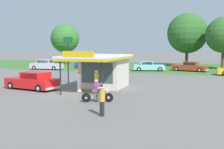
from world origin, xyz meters
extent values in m
plane|color=slate|center=(0.00, 0.00, 0.00)|extent=(300.00, 300.00, 0.00)
cube|color=#3D6B2D|center=(0.00, 30.00, 0.00)|extent=(120.00, 24.00, 0.01)
cube|color=beige|center=(1.48, 4.62, 1.43)|extent=(3.71, 3.67, 2.87)
cube|color=#384C56|center=(1.48, 2.80, 1.49)|extent=(2.97, 0.05, 1.83)
cube|color=silver|center=(1.48, 2.92, 2.95)|extent=(4.41, 7.57, 0.16)
cube|color=gold|center=(1.48, 2.92, 2.77)|extent=(4.41, 7.57, 0.18)
cube|color=gold|center=(1.48, -0.84, 3.25)|extent=(2.60, 0.08, 0.44)
cylinder|color=black|center=(3.24, -0.47, 1.43)|extent=(0.12, 0.12, 2.87)
cylinder|color=black|center=(-0.27, -0.47, 1.43)|extent=(0.12, 0.12, 2.87)
cube|color=slate|center=(0.73, 0.88, 0.05)|extent=(0.44, 0.44, 0.10)
cylinder|color=silver|center=(0.73, 0.88, 0.85)|extent=(0.34, 0.34, 1.49)
cube|color=white|center=(0.73, 0.70, 0.92)|extent=(0.22, 0.02, 0.28)
sphere|color=orange|center=(0.73, 0.88, 1.73)|extent=(0.26, 0.26, 0.26)
cube|color=slate|center=(2.24, 0.88, 0.05)|extent=(0.44, 0.44, 0.10)
cylinder|color=yellow|center=(2.24, 0.88, 0.88)|extent=(0.34, 0.34, 1.56)
cube|color=white|center=(2.24, 0.70, 0.96)|extent=(0.22, 0.02, 0.28)
sphere|color=white|center=(2.24, 0.88, 1.80)|extent=(0.26, 0.26, 0.26)
cylinder|color=black|center=(4.28, -1.87, 0.32)|extent=(0.63, 0.32, 0.64)
cylinder|color=silver|center=(4.28, -1.87, 0.32)|extent=(0.19, 0.17, 0.16)
cylinder|color=black|center=(2.84, -2.42, 0.32)|extent=(0.63, 0.32, 0.64)
cylinder|color=silver|center=(2.84, -2.42, 0.32)|extent=(0.19, 0.17, 0.16)
ellipsoid|color=black|center=(3.65, -2.11, 0.78)|extent=(0.61, 0.42, 0.24)
cube|color=#59595E|center=(3.61, -2.12, 0.42)|extent=(0.50, 0.38, 0.36)
cube|color=black|center=(3.33, -2.23, 0.72)|extent=(0.54, 0.41, 0.10)
cylinder|color=silver|center=(4.19, -1.90, 0.60)|extent=(0.37, 0.20, 0.71)
cylinder|color=silver|center=(4.08, -1.95, 0.98)|extent=(0.28, 0.67, 0.04)
sphere|color=silver|center=(4.17, -1.91, 0.82)|extent=(0.16, 0.16, 0.16)
cube|color=black|center=(2.89, -2.40, 0.44)|extent=(0.48, 0.33, 0.12)
cylinder|color=silver|center=(3.18, -2.14, 0.28)|extent=(0.69, 0.33, 0.18)
cube|color=brown|center=(3.39, -2.21, 0.78)|extent=(0.49, 0.46, 0.14)
cylinder|color=brown|center=(3.52, -1.99, 0.38)|extent=(0.19, 0.26, 0.56)
cylinder|color=brown|center=(3.64, -2.28, 0.38)|extent=(0.19, 0.26, 0.56)
cylinder|color=#8C338C|center=(3.43, -2.19, 1.09)|extent=(0.50, 0.45, 0.60)
sphere|color=tan|center=(3.49, -2.17, 1.47)|extent=(0.22, 0.22, 0.22)
cylinder|color=#8C338C|center=(3.58, -1.92, 1.18)|extent=(0.53, 0.28, 0.31)
cylinder|color=#8C338C|center=(3.73, -2.29, 1.18)|extent=(0.53, 0.28, 0.31)
cube|color=red|center=(-4.07, 1.10, 0.58)|extent=(5.13, 2.68, 0.79)
cube|color=red|center=(-3.59, 1.02, 1.27)|extent=(2.42, 2.00, 0.59)
cube|color=#283847|center=(-4.64, 1.20, 1.27)|extent=(0.29, 1.46, 0.47)
cube|color=#283847|center=(-3.73, 0.22, 1.27)|extent=(1.83, 0.34, 0.45)
cube|color=#283847|center=(-3.45, 1.82, 1.27)|extent=(1.83, 0.34, 0.45)
cube|color=silver|center=(-6.50, 1.51, 0.30)|extent=(0.42, 1.79, 0.18)
cube|color=silver|center=(-1.63, 0.69, 0.30)|extent=(0.42, 1.79, 0.18)
sphere|color=white|center=(-6.61, 0.92, 0.62)|extent=(0.18, 0.18, 0.18)
sphere|color=white|center=(-6.41, 2.11, 0.62)|extent=(0.18, 0.18, 0.18)
cylinder|color=black|center=(-5.85, 0.51, 0.33)|extent=(0.68, 0.31, 0.66)
cylinder|color=silver|center=(-5.85, 0.51, 0.33)|extent=(0.33, 0.27, 0.30)
cylinder|color=black|center=(-5.56, 2.25, 0.33)|extent=(0.68, 0.31, 0.66)
cylinder|color=silver|center=(-5.56, 2.25, 0.33)|extent=(0.33, 0.27, 0.30)
cylinder|color=black|center=(-2.58, -0.05, 0.33)|extent=(0.68, 0.31, 0.66)
cylinder|color=silver|center=(-2.58, -0.05, 0.33)|extent=(0.33, 0.27, 0.30)
cylinder|color=black|center=(-2.28, 1.69, 0.33)|extent=(0.68, 0.31, 0.66)
cylinder|color=silver|center=(-2.28, 1.69, 0.33)|extent=(0.33, 0.27, 0.30)
cube|color=#7AC6D1|center=(2.03, 22.14, 0.55)|extent=(4.94, 3.04, 0.74)
cube|color=#7AC6D1|center=(1.70, 22.04, 1.18)|extent=(2.28, 2.06, 0.53)
cube|color=#283847|center=(2.60, 22.31, 1.18)|extent=(0.44, 1.34, 0.42)
cube|color=#283847|center=(1.48, 22.78, 1.18)|extent=(1.56, 0.50, 0.40)
cube|color=#283847|center=(1.93, 21.30, 1.18)|extent=(1.56, 0.50, 0.40)
cube|color=silver|center=(4.27, 22.81, 0.30)|extent=(0.60, 1.66, 0.18)
cube|color=silver|center=(-0.21, 21.46, 0.30)|extent=(0.60, 1.66, 0.18)
sphere|color=white|center=(4.12, 23.36, 0.58)|extent=(0.18, 0.18, 0.18)
sphere|color=white|center=(4.45, 22.27, 0.58)|extent=(0.18, 0.18, 0.18)
cylinder|color=black|center=(3.30, 23.39, 0.33)|extent=(0.69, 0.38, 0.66)
cylinder|color=silver|center=(3.30, 23.39, 0.33)|extent=(0.35, 0.30, 0.30)
cylinder|color=black|center=(3.78, 21.79, 0.33)|extent=(0.69, 0.38, 0.66)
cylinder|color=silver|center=(3.78, 21.79, 0.33)|extent=(0.35, 0.30, 0.30)
cylinder|color=black|center=(0.29, 22.48, 0.33)|extent=(0.69, 0.38, 0.66)
cylinder|color=silver|center=(0.29, 22.48, 0.33)|extent=(0.35, 0.30, 0.30)
cylinder|color=black|center=(0.77, 20.89, 0.33)|extent=(0.69, 0.38, 0.66)
cylinder|color=silver|center=(0.77, 20.89, 0.33)|extent=(0.35, 0.30, 0.30)
cube|color=silver|center=(11.70, 19.14, 0.30)|extent=(0.25, 1.75, 0.18)
sphere|color=white|center=(11.73, 18.55, 0.57)|extent=(0.18, 0.18, 0.18)
sphere|color=white|center=(11.64, 19.73, 0.57)|extent=(0.18, 0.18, 0.18)
cylinder|color=black|center=(12.50, 20.06, 0.33)|extent=(0.67, 0.25, 0.66)
cylinder|color=silver|center=(12.50, 20.06, 0.33)|extent=(0.31, 0.24, 0.30)
cube|color=#19479E|center=(-8.41, 23.44, 0.58)|extent=(4.95, 2.11, 0.81)
cube|color=#19479E|center=(-7.97, 23.46, 1.25)|extent=(2.30, 1.77, 0.52)
cube|color=#283847|center=(-9.07, 23.42, 1.25)|extent=(0.10, 1.49, 0.41)
cube|color=#283847|center=(-7.93, 22.64, 1.25)|extent=(1.90, 0.11, 0.39)
cube|color=#283847|center=(-8.00, 24.29, 1.25)|extent=(1.90, 0.11, 0.39)
cube|color=silver|center=(-10.88, 23.34, 0.30)|extent=(0.19, 1.82, 0.18)
cube|color=silver|center=(-5.95, 23.54, 0.30)|extent=(0.19, 1.82, 0.18)
sphere|color=white|center=(-10.86, 22.73, 0.63)|extent=(0.18, 0.18, 0.18)
sphere|color=white|center=(-10.91, 23.95, 0.63)|extent=(0.18, 0.18, 0.18)
cylinder|color=black|center=(-10.03, 22.48, 0.33)|extent=(0.67, 0.23, 0.66)
cylinder|color=silver|center=(-10.03, 22.48, 0.33)|extent=(0.31, 0.23, 0.30)
cylinder|color=black|center=(-10.10, 24.27, 0.33)|extent=(0.67, 0.23, 0.66)
cylinder|color=silver|center=(-10.10, 24.27, 0.33)|extent=(0.31, 0.23, 0.30)
cylinder|color=black|center=(-6.72, 22.62, 0.33)|extent=(0.67, 0.23, 0.66)
cylinder|color=silver|center=(-6.72, 22.62, 0.33)|extent=(0.31, 0.23, 0.30)
cylinder|color=black|center=(-6.79, 24.41, 0.33)|extent=(0.67, 0.23, 0.66)
cylinder|color=silver|center=(-6.79, 24.41, 0.33)|extent=(0.31, 0.23, 0.30)
cube|color=#B7B7BC|center=(-13.92, 18.85, 0.59)|extent=(5.23, 2.15, 0.82)
cube|color=#B7B7BC|center=(-14.14, 18.83, 1.30)|extent=(2.33, 1.75, 0.60)
cube|color=#283847|center=(-13.05, 18.90, 1.30)|extent=(0.13, 1.42, 0.48)
cube|color=#283847|center=(-14.19, 19.62, 1.30)|extent=(1.89, 0.15, 0.46)
cube|color=#283847|center=(-14.09, 18.05, 1.30)|extent=(1.89, 0.15, 0.46)
cube|color=silver|center=(-11.34, 19.01, 0.30)|extent=(0.23, 1.74, 0.18)
cube|color=silver|center=(-16.50, 18.68, 0.30)|extent=(0.23, 1.74, 0.18)
sphere|color=white|center=(-11.36, 19.60, 0.63)|extent=(0.18, 0.18, 0.18)
sphere|color=white|center=(-11.29, 18.43, 0.63)|extent=(0.18, 0.18, 0.18)
cylinder|color=black|center=(-12.24, 19.81, 0.33)|extent=(0.67, 0.24, 0.66)
cylinder|color=silver|center=(-12.24, 19.81, 0.33)|extent=(0.31, 0.24, 0.30)
cylinder|color=black|center=(-12.13, 18.11, 0.33)|extent=(0.67, 0.24, 0.66)
cylinder|color=silver|center=(-12.13, 18.11, 0.33)|extent=(0.31, 0.24, 0.30)
cylinder|color=black|center=(-15.71, 19.58, 0.33)|extent=(0.67, 0.24, 0.66)
cylinder|color=silver|center=(-15.71, 19.58, 0.33)|extent=(0.31, 0.24, 0.30)
cylinder|color=black|center=(-15.60, 17.88, 0.33)|extent=(0.67, 0.24, 0.66)
cylinder|color=silver|center=(-15.60, 17.88, 0.33)|extent=(0.31, 0.24, 0.30)
cube|color=#993819|center=(7.95, 23.55, 0.54)|extent=(5.37, 2.98, 0.73)
cube|color=#993819|center=(8.12, 23.51, 1.16)|extent=(2.33, 2.07, 0.50)
cube|color=#283847|center=(7.17, 23.73, 1.16)|extent=(0.37, 1.44, 0.40)
cube|color=#283847|center=(7.94, 22.72, 1.16)|extent=(1.67, 0.41, 0.38)
cube|color=#283847|center=(8.31, 24.31, 1.16)|extent=(1.67, 0.41, 0.38)
cube|color=silver|center=(5.45, 24.13, 0.30)|extent=(0.52, 1.77, 0.18)
cube|color=silver|center=(10.45, 22.98, 0.30)|extent=(0.52, 1.77, 0.18)
sphere|color=white|center=(5.30, 23.54, 0.58)|extent=(0.18, 0.18, 0.18)
sphere|color=white|center=(5.57, 24.72, 0.58)|extent=(0.18, 0.18, 0.18)
cylinder|color=black|center=(6.07, 23.08, 0.33)|extent=(0.69, 0.34, 0.66)
cylinder|color=silver|center=(6.07, 23.08, 0.33)|extent=(0.34, 0.28, 0.30)
cylinder|color=black|center=(6.47, 24.80, 0.33)|extent=(0.69, 0.34, 0.66)
cylinder|color=silver|center=(6.47, 24.80, 0.33)|extent=(0.34, 0.28, 0.30)
cylinder|color=black|center=(9.43, 22.30, 0.33)|extent=(0.69, 0.34, 0.66)
cylinder|color=silver|center=(9.43, 22.30, 0.33)|extent=(0.34, 0.28, 0.30)
cylinder|color=black|center=(9.83, 24.03, 0.33)|extent=(0.69, 0.34, 0.66)
cylinder|color=silver|center=(9.83, 24.03, 0.33)|extent=(0.34, 0.28, 0.30)
cylinder|color=black|center=(5.24, -5.55, 0.41)|extent=(0.26, 0.26, 0.82)
cylinder|color=gold|center=(5.24, -5.55, 1.11)|extent=(0.34, 0.34, 0.58)
sphere|color=beige|center=(5.24, -5.55, 1.51)|extent=(0.22, 0.22, 0.22)
cylinder|color=beige|center=(5.24, -5.55, 1.59)|extent=(0.35, 0.35, 0.02)
cylinder|color=brown|center=(-16.96, 30.53, 1.56)|extent=(0.49, 0.49, 3.12)
sphere|color=#33702D|center=(-16.96, 30.53, 5.26)|extent=(5.73, 5.73, 5.73)
cylinder|color=brown|center=(12.75, 28.31, 1.68)|extent=(0.53, 0.53, 3.36)
sphere|color=#2D6028|center=(12.75, 28.31, 5.52)|extent=(5.75, 5.75, 5.75)
cylinder|color=brown|center=(6.79, 32.48, 1.66)|extent=(0.52, 0.52, 3.32)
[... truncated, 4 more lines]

